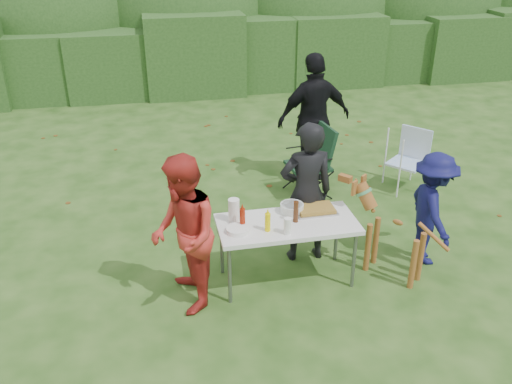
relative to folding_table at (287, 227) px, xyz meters
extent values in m
plane|color=#1E4211|center=(-0.19, -0.20, -0.69)|extent=(80.00, 80.00, 0.00)
cube|color=#23471C|center=(-0.19, 7.80, 0.16)|extent=(22.00, 1.40, 1.70)
ellipsoid|color=#3D6628|center=(-0.19, 9.40, 0.91)|extent=(20.00, 2.60, 3.20)
cube|color=silver|center=(0.00, 0.00, 0.03)|extent=(1.50, 0.70, 0.05)
cylinder|color=slate|center=(-0.68, -0.28, -0.34)|extent=(0.04, 0.04, 0.69)
cylinder|color=slate|center=(0.68, -0.28, -0.34)|extent=(0.04, 0.04, 0.69)
cylinder|color=slate|center=(-0.68, 0.28, -0.34)|extent=(0.04, 0.04, 0.69)
cylinder|color=slate|center=(0.68, 0.28, -0.34)|extent=(0.04, 0.04, 0.69)
imported|color=black|center=(0.33, 0.41, 0.16)|extent=(0.62, 0.41, 1.70)
imported|color=#B52A23|center=(-1.12, -0.20, 0.15)|extent=(0.69, 0.85, 1.67)
imported|color=black|center=(1.07, 2.51, 0.30)|extent=(1.21, 0.63, 1.96)
imported|color=#101045|center=(1.72, 0.05, -0.01)|extent=(0.60, 0.93, 1.36)
cube|color=#B7B7BA|center=(0.37, 0.17, 0.06)|extent=(0.45, 0.30, 0.02)
cube|color=olive|center=(0.37, 0.17, 0.09)|extent=(0.40, 0.26, 0.04)
cylinder|color=#ECD601|center=(-0.25, -0.13, 0.15)|extent=(0.06, 0.06, 0.20)
cylinder|color=maroon|center=(-0.49, -0.01, 0.16)|extent=(0.06, 0.06, 0.22)
cylinder|color=#47230F|center=(0.09, 0.00, 0.17)|extent=(0.06, 0.06, 0.24)
cylinder|color=white|center=(-0.55, 0.14, 0.18)|extent=(0.12, 0.12, 0.26)
cylinder|color=white|center=(-0.06, -0.23, 0.14)|extent=(0.08, 0.08, 0.18)
cylinder|color=silver|center=(0.10, 0.21, 0.10)|extent=(0.26, 0.26, 0.10)
cylinder|color=white|center=(-0.56, -0.09, 0.08)|extent=(0.24, 0.24, 0.05)
camera|label=1|loc=(-1.36, -4.86, 2.94)|focal=38.00mm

